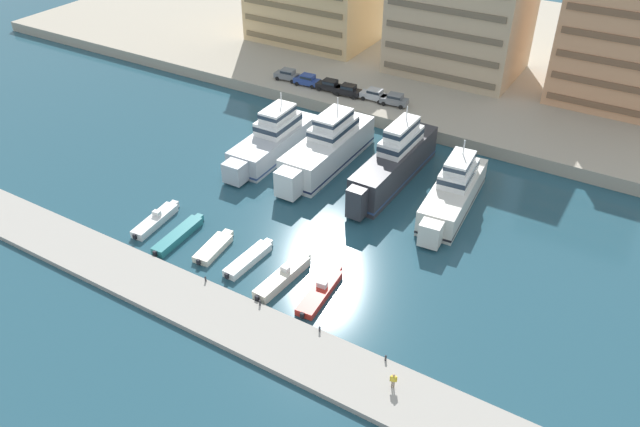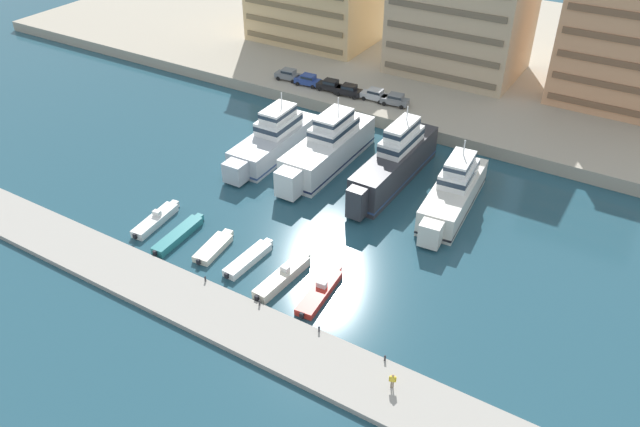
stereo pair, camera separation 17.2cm
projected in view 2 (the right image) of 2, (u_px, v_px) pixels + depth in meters
ground_plane at (329, 245)px, 67.84m from camera, size 400.00×400.00×0.00m
quay_promenade at (508, 57)px, 111.08m from camera, size 180.00×70.00×1.81m
pier_dock at (246, 327)px, 57.24m from camera, size 120.00×6.14×0.56m
yacht_silver_far_left at (274, 139)px, 83.06m from camera, size 5.09×18.38×8.01m
yacht_white_left at (328, 147)px, 80.56m from camera, size 5.05×19.86×8.48m
yacht_charcoal_mid_left at (395, 162)px, 76.82m from camera, size 3.94×20.20×9.36m
yacht_ivory_center_left at (454, 192)px, 72.42m from camera, size 5.47×17.76×7.96m
motorboat_white_far_left at (156, 220)px, 70.89m from camera, size 2.24×7.67×1.47m
motorboat_teal_left at (178, 235)px, 68.57m from camera, size 1.89×8.10×0.88m
motorboat_cream_mid_left at (214, 247)px, 66.85m from camera, size 2.42×6.22×0.82m
motorboat_white_center_left at (249, 259)px, 65.18m from camera, size 1.85×7.27×0.86m
motorboat_cream_center at (283, 277)px, 62.66m from camera, size 2.12×8.46×1.58m
motorboat_red_center_right at (320, 291)px, 61.11m from camera, size 2.42×8.17×1.30m
car_grey_far_left at (288, 74)px, 99.74m from camera, size 4.24×2.21×1.80m
car_blue_left at (308, 80)px, 97.97m from camera, size 4.21×2.15×1.80m
car_black_mid_left at (330, 85)px, 96.28m from camera, size 4.19×2.10×1.80m
car_black_center_left at (349, 90)px, 94.77m from camera, size 4.22×2.18×1.80m
car_silver_center at (375, 94)px, 93.42m from camera, size 4.15×2.02×1.80m
car_grey_center_right at (395, 99)px, 91.97m from camera, size 4.25×2.25×1.80m
apartment_block_mid_left at (632, 36)px, 88.06m from camera, size 18.35×13.77×21.93m
pedestrian_near_edge at (393, 380)px, 50.72m from camera, size 0.58×0.35×1.57m
bollard_west at (205, 278)px, 61.91m from camera, size 0.20×0.20×0.61m
bollard_west_mid at (259, 302)px, 59.08m from camera, size 0.20×0.20×0.61m
bollard_east_mid at (319, 329)px, 56.26m from camera, size 0.20×0.20×0.61m
bollard_east at (385, 358)px, 53.43m from camera, size 0.20×0.20×0.61m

